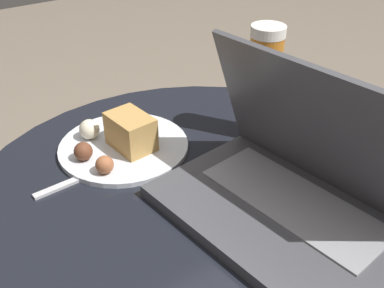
% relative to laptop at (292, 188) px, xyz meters
% --- Properties ---
extents(table, '(0.74, 0.74, 0.51)m').
position_rel_laptop_xyz_m(table, '(-0.11, -0.07, -0.16)').
color(table, black).
rests_on(table, ground_plane).
extents(laptop, '(0.37, 0.26, 0.23)m').
position_rel_laptop_xyz_m(laptop, '(0.00, 0.00, 0.00)').
color(laptop, '#47474C').
rests_on(laptop, table).
extents(beer_glass, '(0.06, 0.06, 0.20)m').
position_rel_laptop_xyz_m(beer_glass, '(-0.18, 0.11, 0.06)').
color(beer_glass, '#C6701E').
rests_on(beer_glass, table).
extents(snack_plate, '(0.23, 0.23, 0.07)m').
position_rel_laptop_xyz_m(snack_plate, '(-0.29, -0.11, -0.03)').
color(snack_plate, silver).
rests_on(snack_plate, table).
extents(fork, '(0.03, 0.19, 0.00)m').
position_rel_laptop_xyz_m(fork, '(-0.25, -0.18, -0.04)').
color(fork, silver).
rests_on(fork, table).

